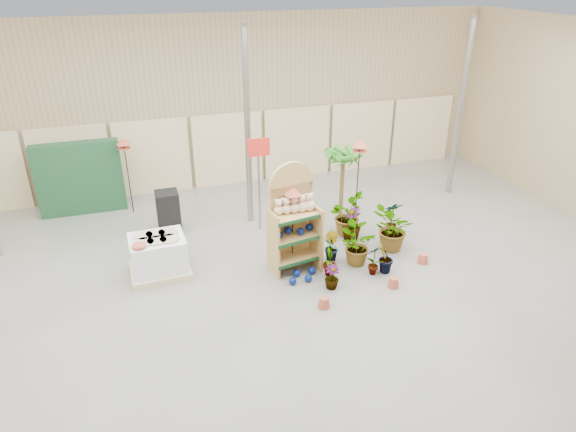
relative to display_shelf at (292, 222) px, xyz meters
name	(u,v)px	position (x,y,z in m)	size (l,w,h in m)	color
room	(282,171)	(-0.30, -0.30, 1.20)	(15.20, 12.10, 4.70)	slate
display_shelf	(292,222)	(0.00, 0.00, 0.00)	(1.02, 0.74, 2.22)	#B08A4D
teddy_bears	(296,205)	(0.03, -0.10, 0.39)	(0.83, 0.23, 0.36)	beige
gazing_balls_shelf	(294,231)	(0.00, -0.12, -0.14)	(0.82, 0.28, 0.16)	navy
gazing_balls_floor	(302,276)	(0.04, -0.53, -0.94)	(0.63, 0.39, 0.15)	navy
pallet_stack	(159,256)	(-2.59, 0.52, -0.60)	(1.17, 0.99, 0.85)	#D1BB8C
charcoal_planters	(168,213)	(-2.21, 2.26, -0.52)	(0.50, 0.50, 1.00)	black
trellis_stock	(80,178)	(-4.10, 3.99, -0.12)	(2.00, 0.30, 1.80)	#184626
offer_sign	(259,166)	(-0.20, 1.77, 0.55)	(0.50, 0.08, 2.20)	gray
bird_table_front	(293,194)	(-0.01, -0.06, 0.62)	(0.34, 0.34, 1.76)	black
bird_table_right	(360,147)	(1.88, 1.07, 0.99)	(0.34, 0.34, 2.16)	black
bird_table_back	(124,144)	(-2.97, 3.64, 0.75)	(0.34, 0.34, 1.90)	black
palm	(343,156)	(1.85, 1.84, 0.54)	(0.70, 0.70, 1.82)	brown
potted_plant_0	(331,256)	(0.60, -0.57, -0.58)	(0.46, 0.31, 0.87)	#2E7E20
potted_plant_1	(331,246)	(0.83, -0.01, -0.70)	(0.34, 0.28, 0.63)	#2E7E20
potted_plant_2	(355,245)	(1.25, -0.29, -0.60)	(0.75, 0.65, 0.83)	#2E7E20
potted_plant_3	(352,224)	(1.62, 0.68, -0.63)	(0.44, 0.44, 0.78)	#2E7E20
potted_plant_4	(392,217)	(2.60, 0.65, -0.61)	(0.43, 0.29, 0.82)	#2E7E20
potted_plant_5	(296,233)	(0.36, 0.85, -0.75)	(0.29, 0.23, 0.53)	#2E7E20
potted_plant_6	(346,215)	(1.60, 0.97, -0.55)	(0.84, 0.73, 0.94)	#2E7E20
potted_plant_7	(332,277)	(0.46, -0.99, -0.77)	(0.27, 0.27, 0.48)	#2E7E20
potted_plant_8	(374,259)	(1.44, -0.77, -0.68)	(0.35, 0.24, 0.66)	#2E7E20
potted_plant_9	(385,259)	(1.66, -0.81, -0.69)	(0.36, 0.29, 0.65)	#2E7E20
potted_plant_10	(393,230)	(2.23, -0.04, -0.52)	(0.89, 0.77, 0.98)	#2E7E20
potted_plant_11	(292,219)	(0.48, 1.45, -0.71)	(0.34, 0.34, 0.61)	#2E7E20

